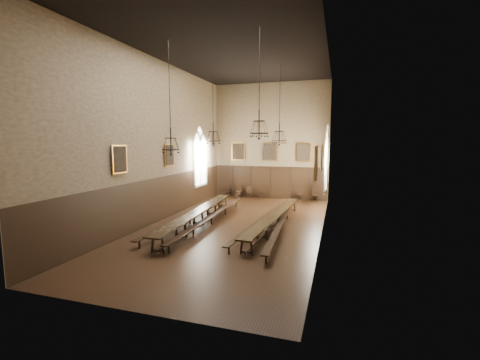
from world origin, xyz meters
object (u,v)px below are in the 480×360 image
at_px(table_left, 198,217).
at_px(bench_right_outer, 281,225).
at_px(chair_0, 227,193).
at_px(chandelier_front_left, 171,142).
at_px(bench_left_outer, 190,219).
at_px(chair_3, 262,195).
at_px(bench_right_inner, 261,222).
at_px(table_right, 274,221).
at_px(chair_2, 249,194).
at_px(chair_6, 300,197).
at_px(chandelier_back_left, 213,136).
at_px(chandelier_back_right, 279,135).
at_px(chair_1, 239,194).
at_px(bench_left_inner, 212,219).
at_px(chair_7, 315,198).
at_px(chandelier_front_right, 259,126).

relative_size(table_left, bench_right_outer, 1.04).
height_order(chair_0, chandelier_front_left, chandelier_front_left).
bearing_deg(bench_right_outer, bench_left_outer, -178.52).
bearing_deg(bench_left_outer, chair_3, 77.27).
bearing_deg(bench_left_outer, bench_right_inner, 6.54).
relative_size(table_right, bench_right_inner, 0.99).
distance_m(chair_2, chair_6, 4.01).
xyz_separation_m(chandelier_back_left, chandelier_back_right, (4.10, -0.17, 0.04)).
xyz_separation_m(bench_right_outer, chair_2, (-4.06, 8.60, -0.01)).
xyz_separation_m(chair_0, chandelier_front_left, (1.23, -11.21, 4.21)).
distance_m(table_right, chair_1, 9.40).
bearing_deg(bench_right_outer, bench_left_inner, 178.52).
height_order(table_right, chair_2, chair_2).
bearing_deg(bench_right_inner, chair_1, 114.79).
xyz_separation_m(bench_left_outer, chandelier_back_right, (4.44, 2.55, 4.58)).
height_order(bench_left_inner, chair_0, chair_0).
height_order(bench_left_inner, chair_1, chair_1).
bearing_deg(chair_6, chandelier_back_right, -96.46).
bearing_deg(chandelier_back_right, chandelier_back_left, 177.62).
relative_size(chair_6, chandelier_front_left, 0.19).
relative_size(bench_left_outer, chair_7, 9.48).
distance_m(table_left, bench_right_inner, 3.40).
distance_m(bench_right_outer, chandelier_front_left, 6.81).
bearing_deg(table_left, chair_2, 87.23).
relative_size(chair_1, chandelier_back_right, 0.23).
height_order(chair_0, chandelier_back_right, chandelier_back_right).
xyz_separation_m(bench_left_outer, chandelier_front_right, (4.56, -2.81, 4.87)).
xyz_separation_m(chair_0, chandelier_back_left, (1.26, -6.07, 4.55)).
xyz_separation_m(chandelier_back_right, chandelier_front_right, (0.12, -5.36, 0.29)).
height_order(chandelier_front_left, chandelier_front_right, same).
height_order(chandelier_back_left, chandelier_front_right, same).
xyz_separation_m(bench_left_inner, bench_right_outer, (3.84, -0.10, -0.01)).
bearing_deg(chair_2, table_right, -84.31).
bearing_deg(chandelier_front_left, chair_2, 86.59).
distance_m(chair_1, chair_6, 4.89).
bearing_deg(bench_left_inner, chair_6, 65.89).
height_order(bench_left_inner, chair_7, chair_7).
bearing_deg(chair_3, chandelier_front_left, -98.65).
bearing_deg(chair_6, bench_right_inner, -98.90).
bearing_deg(chair_1, bench_left_outer, -99.15).
xyz_separation_m(chair_3, chandelier_back_left, (-1.64, -6.03, 4.50)).
bearing_deg(chair_1, table_right, -69.77).
distance_m(bench_right_outer, chair_2, 9.51).
height_order(chair_3, chandelier_front_left, chandelier_front_left).
bearing_deg(bench_left_outer, chandelier_front_right, -31.63).
bearing_deg(bench_left_inner, bench_right_outer, -1.48).
bearing_deg(chandelier_back_right, bench_left_inner, -144.56).
bearing_deg(bench_left_inner, chandelier_back_right, 35.44).
distance_m(chandelier_back_left, chandelier_front_right, 6.97).
height_order(bench_right_outer, chandelier_front_right, chandelier_front_right).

